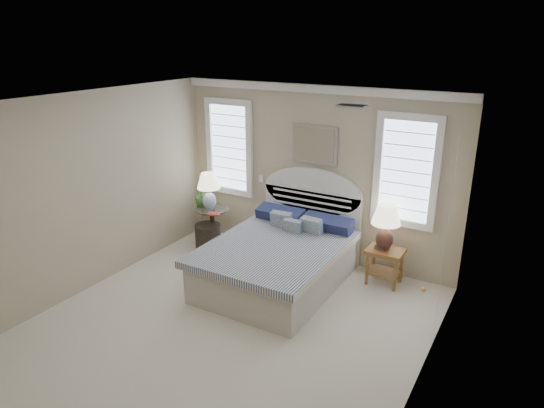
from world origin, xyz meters
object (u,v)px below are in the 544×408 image
(bed, at_px, (281,257))
(side_table_left, at_px, (212,222))
(floor_pot, at_px, (208,236))
(lamp_right, at_px, (386,222))
(nightstand_right, at_px, (385,259))
(lamp_left, at_px, (209,187))

(bed, bearing_deg, side_table_left, 160.26)
(side_table_left, relative_size, floor_pot, 1.46)
(bed, distance_m, lamp_right, 1.54)
(nightstand_right, distance_m, floor_pot, 2.96)
(nightstand_right, height_order, lamp_right, lamp_right)
(bed, distance_m, floor_pot, 1.71)
(floor_pot, distance_m, lamp_right, 3.01)
(side_table_left, bearing_deg, lamp_right, 1.90)
(side_table_left, relative_size, lamp_right, 0.95)
(side_table_left, height_order, lamp_right, lamp_right)
(bed, xyz_separation_m, lamp_left, (-1.68, 0.57, 0.62))
(side_table_left, relative_size, nightstand_right, 1.19)
(bed, height_order, nightstand_right, bed)
(bed, relative_size, nightstand_right, 4.29)
(floor_pot, distance_m, lamp_left, 0.82)
(nightstand_right, xyz_separation_m, lamp_right, (-0.03, -0.00, 0.55))
(bed, distance_m, side_table_left, 1.75)
(lamp_right, bearing_deg, side_table_left, -178.10)
(side_table_left, xyz_separation_m, nightstand_right, (2.95, 0.10, -0.00))
(nightstand_right, xyz_separation_m, lamp_left, (-2.98, -0.12, 0.62))
(lamp_right, bearing_deg, nightstand_right, 5.48)
(side_table_left, height_order, nightstand_right, side_table_left)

